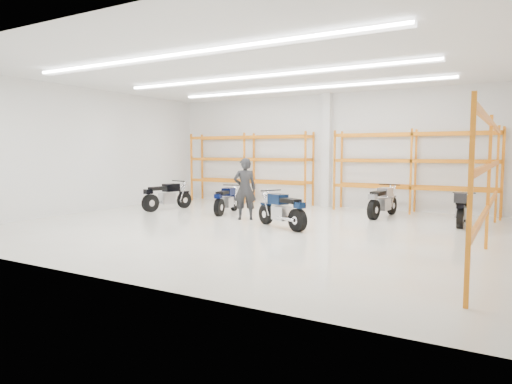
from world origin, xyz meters
The scene contains 12 objects.
ground centered at (0.00, 0.00, 0.00)m, with size 14.00×14.00×0.00m, color beige.
room_shell centered at (0.00, 0.03, 3.28)m, with size 14.02×12.02×4.51m.
motorcycle_main centered at (0.84, 0.26, 0.50)m, with size 2.01×1.14×1.07m.
motorcycle_back_a centered at (-4.82, 1.71, 0.51)m, with size 0.86×2.21×1.09m.
motorcycle_back_b centered at (-2.32, 2.05, 0.47)m, with size 0.72×2.01×1.00m.
motorcycle_back_c centered at (2.73, 3.89, 0.51)m, with size 0.76×2.21×1.09m.
motorcycle_back_d centered at (5.24, 3.25, 0.50)m, with size 0.65×2.03×1.04m.
standing_man centered at (-0.99, 1.17, 1.00)m, with size 0.73×0.48×2.00m, color black.
structural_column centered at (0.00, 5.82, 2.25)m, with size 0.32×0.32×4.50m, color white.
pallet_racking_back_left centered at (-3.40, 5.48, 1.79)m, with size 5.67×0.87×3.00m.
pallet_racking_back_right centered at (3.40, 5.48, 1.79)m, with size 5.67×0.87×3.00m.
pallet_racking_side centered at (6.48, 0.00, 1.81)m, with size 0.87×9.07×3.00m.
Camera 1 is at (6.63, -11.36, 2.18)m, focal length 32.00 mm.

